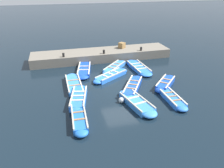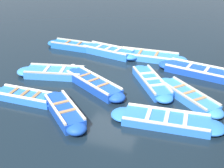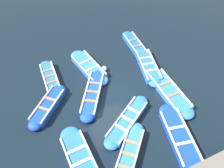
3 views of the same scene
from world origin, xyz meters
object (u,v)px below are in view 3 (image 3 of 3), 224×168
boat_near_quay (135,45)px  boat_end_of_row (82,163)px  boat_mid_row (127,121)px  boat_broadside (93,94)px  boat_bow_out (89,67)px  buoy_orange_near (104,69)px  boat_inner_gap (179,137)px  boat_outer_right (168,91)px  boat_outer_left (50,78)px  boat_alongside (48,106)px  boat_tucked (128,156)px  boat_centre (148,66)px

boat_near_quay → boat_end_of_row: bearing=136.9°
boat_mid_row → boat_broadside: boat_broadside is taller
boat_bow_out → buoy_orange_near: boat_bow_out is taller
boat_inner_gap → boat_outer_right: size_ratio=0.97×
boat_outer_left → boat_bow_out: boat_bow_out is taller
boat_alongside → buoy_orange_near: bearing=-69.4°
boat_end_of_row → boat_alongside: bearing=10.6°
boat_outer_left → boat_inner_gap: boat_inner_gap is taller
boat_alongside → boat_bow_out: size_ratio=0.73×
boat_tucked → boat_centre: 5.86m
boat_inner_gap → boat_outer_right: 2.81m
boat_bow_out → boat_centre: bearing=-113.0°
boat_end_of_row → buoy_orange_near: bearing=-31.7°
boat_bow_out → boat_outer_right: boat_bow_out is taller
boat_mid_row → boat_broadside: (2.27, 0.97, 0.02)m
boat_end_of_row → boat_broadside: (3.40, -1.76, 0.03)m
boat_end_of_row → boat_inner_gap: 4.61m
boat_tucked → boat_bow_out: size_ratio=0.84×
boat_outer_left → boat_mid_row: 5.24m
boat_alongside → boat_outer_left: 2.07m
boat_broadside → boat_outer_right: boat_broadside is taller
boat_alongside → boat_inner_gap: size_ratio=0.69×
boat_alongside → boat_broadside: boat_alongside is taller
boat_alongside → boat_bow_out: bearing=-56.4°
boat_near_quay → boat_tucked: bearing=150.1°
boat_bow_out → boat_inner_gap: bearing=-159.5°
boat_alongside → boat_outer_right: (-1.62, -6.33, -0.05)m
boat_mid_row → boat_near_quay: bearing=-31.4°
boat_tucked → boat_outer_right: boat_tucked is taller
boat_centre → boat_bow_out: bearing=67.0°
buoy_orange_near → boat_end_of_row: bearing=148.3°
boat_alongside → boat_broadside: size_ratio=0.75×
buoy_orange_near → boat_tucked: bearing=168.6°
boat_bow_out → buoy_orange_near: (-0.54, -0.81, 0.00)m
boat_outer_left → buoy_orange_near: (-0.59, -3.17, 0.02)m
boat_end_of_row → boat_inner_gap: bearing=-98.1°
boat_near_quay → boat_outer_right: (-4.30, 0.17, -0.02)m
boat_near_quay → buoy_orange_near: (-1.28, 2.77, 0.00)m
boat_end_of_row → boat_outer_right: boat_outer_right is taller
boat_broadside → boat_inner_gap: bearing=-145.3°
boat_tucked → boat_near_quay: 7.79m
boat_outer_left → boat_near_quay: (0.69, -5.94, 0.02)m
boat_outer_left → boat_bow_out: 2.36m
boat_mid_row → boat_bow_out: boat_bow_out is taller
boat_tucked → boat_inner_gap: 2.60m
boat_alongside → boat_outer_right: size_ratio=0.67×
boat_end_of_row → boat_centre: 6.93m
boat_outer_left → boat_mid_row: bearing=-147.4°
boat_end_of_row → boat_bow_out: (5.50, -2.26, 0.02)m
boat_centre → boat_tucked: bearing=141.7°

